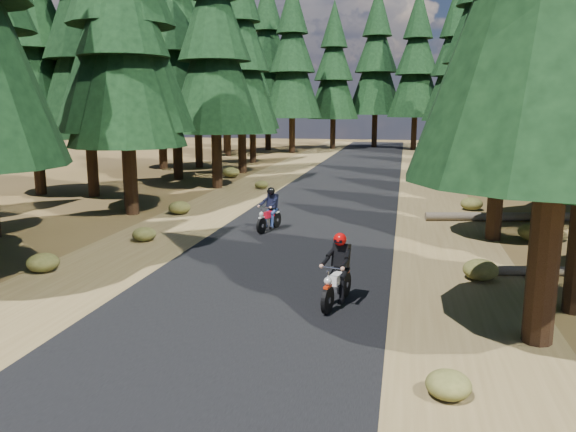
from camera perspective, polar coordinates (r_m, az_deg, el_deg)
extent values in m
plane|color=#443418|center=(14.87, -1.18, -5.25)|extent=(120.00, 120.00, 0.00)
cube|color=black|center=(19.62, 2.08, -1.22)|extent=(6.00, 100.00, 0.01)
cube|color=brown|center=(20.88, -10.46, -0.67)|extent=(3.20, 100.00, 0.01)
cube|color=brown|center=(19.41, 15.59, -1.77)|extent=(3.20, 100.00, 0.01)
cylinder|color=black|center=(10.57, 25.13, 3.23)|extent=(0.53, 0.53, 5.85)
cylinder|color=black|center=(22.69, -15.85, 6.83)|extent=(0.51, 0.51, 5.34)
cone|color=black|center=(22.72, -16.31, 15.26)|extent=(4.54, 4.54, 6.68)
cylinder|color=black|center=(18.71, 20.51, 4.48)|extent=(0.48, 0.48, 4.52)
cone|color=black|center=(18.63, 21.11, 13.13)|extent=(3.84, 3.84, 5.65)
cone|color=black|center=(18.84, 21.56, 19.30)|extent=(2.94, 2.94, 4.07)
cylinder|color=black|center=(23.57, -16.00, 8.29)|extent=(0.56, 0.56, 6.43)
cone|color=black|center=(23.75, -16.54, 18.00)|extent=(5.46, 5.46, 8.03)
cylinder|color=black|center=(21.94, 25.30, 6.72)|extent=(0.53, 0.53, 5.84)
cone|color=black|center=(22.03, 26.10, 16.21)|extent=(4.96, 4.96, 7.30)
cylinder|color=black|center=(27.85, -19.43, 7.55)|extent=(0.52, 0.52, 5.56)
cone|color=black|center=(27.90, -19.90, 14.69)|extent=(4.73, 4.73, 6.95)
cone|color=black|center=(28.20, -20.25, 19.75)|extent=(3.62, 3.62, 5.01)
cylinder|color=black|center=(29.43, -7.30, 8.39)|extent=(0.53, 0.53, 5.72)
cone|color=black|center=(29.49, -7.47, 15.34)|extent=(4.86, 4.86, 7.15)
cone|color=black|center=(29.80, -7.60, 20.28)|extent=(3.72, 3.72, 5.15)
cylinder|color=black|center=(28.30, 19.51, 6.52)|extent=(0.48, 0.48, 4.51)
cone|color=black|center=(28.25, 19.89, 12.22)|extent=(3.83, 3.83, 5.64)
cone|color=black|center=(28.38, 20.16, 16.31)|extent=(2.93, 2.93, 4.06)
cylinder|color=black|center=(33.39, -11.25, 9.13)|extent=(0.55, 0.55, 6.37)
cone|color=black|center=(33.51, -11.51, 15.94)|extent=(5.41, 5.41, 7.96)
cylinder|color=black|center=(31.58, 25.34, 8.29)|extent=(0.56, 0.56, 6.47)
cone|color=black|center=(31.72, 25.96, 15.59)|extent=(5.50, 5.50, 8.09)
cylinder|color=black|center=(36.16, -4.71, 8.85)|extent=(0.53, 0.53, 5.64)
cone|color=black|center=(36.20, -4.80, 14.43)|extent=(4.79, 4.79, 7.05)
cone|color=black|center=(36.44, -4.87, 18.42)|extent=(3.67, 3.67, 5.08)
cylinder|color=black|center=(33.87, 18.25, 8.36)|extent=(0.53, 0.53, 5.83)
cone|color=black|center=(33.93, 18.63, 14.51)|extent=(4.95, 4.95, 7.29)
cone|color=black|center=(34.22, 18.91, 18.88)|extent=(3.79, 3.79, 5.25)
cylinder|color=black|center=(39.73, -9.11, 8.80)|extent=(0.52, 0.52, 5.45)
cone|color=black|center=(39.75, -9.26, 13.71)|extent=(4.63, 4.63, 6.81)
cone|color=black|center=(39.95, -9.37, 17.22)|extent=(3.54, 3.54, 4.90)
cone|color=black|center=(40.29, -9.49, 20.69)|extent=(2.45, 2.45, 4.09)
cylinder|color=black|center=(39.00, 24.25, 7.33)|extent=(0.48, 0.48, 4.61)
cone|color=black|center=(38.97, 24.59, 11.55)|extent=(3.92, 3.92, 5.77)
cone|color=black|center=(39.08, 24.84, 14.59)|extent=(3.00, 3.00, 4.15)
cone|color=black|center=(39.30, 25.10, 17.60)|extent=(2.08, 2.08, 3.46)
cylinder|color=black|center=(42.93, -3.60, 8.39)|extent=(0.48, 0.48, 4.42)
cone|color=black|center=(42.90, -3.65, 12.08)|extent=(3.76, 3.76, 5.52)
cone|color=black|center=(42.98, -3.68, 14.73)|extent=(2.87, 2.87, 3.98)
cone|color=black|center=(43.15, -3.71, 17.36)|extent=(1.99, 1.99, 3.31)
cylinder|color=black|center=(42.65, 18.88, 8.71)|extent=(0.53, 0.53, 5.76)
cone|color=black|center=(42.70, 19.19, 13.54)|extent=(4.90, 4.90, 7.21)
cone|color=black|center=(42.91, 19.42, 17.00)|extent=(3.75, 3.75, 5.19)
cylinder|color=black|center=(49.06, -6.13, 8.87)|extent=(0.49, 0.49, 4.75)
cone|color=black|center=(49.04, -6.21, 12.33)|extent=(4.04, 4.04, 5.93)
cone|color=black|center=(49.14, -6.26, 14.82)|extent=(3.09, 3.09, 4.27)
cone|color=black|center=(49.33, -6.31, 17.30)|extent=(2.14, 2.14, 3.56)
cylinder|color=black|center=(47.05, 24.06, 8.45)|extent=(0.53, 0.53, 5.66)
cone|color=black|center=(47.09, 24.41, 12.74)|extent=(4.81, 4.81, 7.07)
cone|color=black|center=(47.27, 24.66, 15.82)|extent=(3.68, 3.68, 5.09)
cone|color=black|center=(47.60, 24.92, 18.86)|extent=(2.55, 2.55, 4.24)
cylinder|color=black|center=(29.48, -24.21, 7.80)|extent=(0.54, 0.54, 6.00)
cone|color=black|center=(29.57, -24.80, 15.06)|extent=(5.10, 5.10, 7.50)
cylinder|color=black|center=(39.41, -12.71, 9.35)|extent=(0.56, 0.56, 6.40)
cone|color=black|center=(39.51, -12.96, 15.16)|extent=(5.44, 5.44, 8.00)
cone|color=black|center=(39.84, -13.15, 19.28)|extent=(4.16, 4.16, 5.76)
cylinder|color=black|center=(41.11, 25.82, 8.31)|extent=(0.54, 0.54, 6.00)
cone|color=black|center=(41.18, 26.26, 13.52)|extent=(5.10, 5.10, 7.50)
cone|color=black|center=(41.43, 26.59, 17.23)|extent=(3.90, 3.90, 5.40)
cylinder|color=black|center=(51.93, 0.42, 9.95)|extent=(0.56, 0.56, 6.40)
cone|color=black|center=(52.01, 0.42, 14.37)|extent=(5.44, 5.44, 8.00)
cone|color=black|center=(52.26, 0.43, 17.52)|extent=(4.16, 4.16, 5.76)
cone|color=black|center=(52.66, 0.43, 20.63)|extent=(2.88, 2.88, 4.80)
cylinder|color=black|center=(51.06, 16.22, 9.28)|extent=(0.54, 0.54, 6.00)
cone|color=black|center=(51.12, 16.45, 13.48)|extent=(5.10, 5.10, 7.50)
cone|color=black|center=(51.32, 16.62, 16.49)|extent=(3.90, 3.90, 5.40)
cone|color=black|center=(51.67, 16.80, 19.46)|extent=(2.70, 2.70, 4.50)
cylinder|color=black|center=(55.51, -2.05, 10.22)|extent=(0.57, 0.57, 6.80)
cone|color=black|center=(55.61, -2.08, 14.61)|extent=(5.78, 5.78, 8.50)
cone|color=black|center=(55.89, -2.10, 17.74)|extent=(4.42, 4.42, 6.12)
cone|color=black|center=(56.33, -2.13, 20.83)|extent=(3.06, 3.06, 5.10)
cylinder|color=black|center=(54.34, 19.19, 9.40)|extent=(0.56, 0.56, 6.40)
cone|color=black|center=(54.42, 19.47, 13.61)|extent=(5.44, 5.44, 8.00)
cone|color=black|center=(54.66, 19.67, 16.62)|extent=(4.16, 4.16, 5.76)
cone|color=black|center=(55.04, 19.87, 19.59)|extent=(2.88, 2.88, 4.80)
cylinder|color=black|center=(57.38, 4.60, 9.82)|extent=(0.54, 0.54, 6.00)
cone|color=black|center=(57.42, 4.66, 13.57)|extent=(5.10, 5.10, 7.50)
cone|color=black|center=(57.61, 4.70, 16.25)|extent=(3.90, 3.90, 5.40)
cone|color=black|center=(57.92, 4.74, 18.91)|extent=(2.70, 2.70, 4.50)
cylinder|color=black|center=(56.92, 12.73, 9.78)|extent=(0.56, 0.56, 6.40)
cone|color=black|center=(57.00, 12.91, 13.80)|extent=(5.44, 5.44, 8.00)
cone|color=black|center=(57.22, 13.04, 16.68)|extent=(4.16, 4.16, 5.76)
cone|color=black|center=(57.59, 13.17, 19.53)|extent=(2.88, 2.88, 4.80)
cylinder|color=black|center=(60.00, 8.82, 10.16)|extent=(0.57, 0.57, 6.80)
cone|color=black|center=(60.10, 8.94, 14.22)|extent=(5.78, 5.78, 8.50)
cone|color=black|center=(60.35, 9.03, 17.12)|extent=(4.42, 4.42, 6.12)
cone|color=black|center=(60.76, 9.13, 19.98)|extent=(3.06, 3.06, 5.10)
cylinder|color=black|center=(52.49, -6.33, 9.46)|extent=(0.52, 0.52, 5.60)
cone|color=black|center=(52.52, -6.41, 13.28)|extent=(4.76, 4.76, 7.00)
cone|color=black|center=(52.68, -6.47, 16.02)|extent=(3.64, 3.64, 5.04)
cone|color=black|center=(52.96, -6.53, 18.74)|extent=(2.52, 2.52, 4.20)
cylinder|color=black|center=(50.88, 23.13, 8.84)|extent=(0.54, 0.54, 6.00)
cone|color=black|center=(50.93, 23.46, 13.05)|extent=(5.10, 5.10, 7.50)
cone|color=black|center=(51.14, 23.70, 16.06)|extent=(3.90, 3.90, 5.40)
cone|color=black|center=(51.48, 23.94, 19.04)|extent=(2.70, 2.70, 4.50)
cylinder|color=#4C4233|center=(22.28, 20.75, -0.06)|extent=(5.50, 1.39, 0.32)
cylinder|color=#4C4233|center=(15.72, 26.24, -5.06)|extent=(3.44, 0.78, 0.24)
ellipsoid|color=#474C1E|center=(22.54, -10.96, 0.83)|extent=(0.86, 0.86, 0.52)
ellipsoid|color=#474C1E|center=(19.29, 23.74, -1.51)|extent=(0.98, 0.98, 0.59)
ellipsoid|color=#474C1E|center=(14.55, 18.98, -5.18)|extent=(0.85, 0.85, 0.51)
ellipsoid|color=#474C1E|center=(8.82, 15.98, -16.15)|extent=(0.67, 0.67, 0.40)
ellipsoid|color=#474C1E|center=(15.74, -23.64, -4.36)|extent=(0.80, 0.80, 0.48)
ellipsoid|color=#474C1E|center=(28.73, 19.82, 2.64)|extent=(1.01, 1.01, 0.61)
ellipsoid|color=#474C1E|center=(18.26, -14.41, -1.80)|extent=(0.74, 0.74, 0.44)
ellipsoid|color=#474C1E|center=(24.17, 18.16, 1.19)|extent=(0.89, 0.89, 0.53)
ellipsoid|color=#474C1E|center=(29.12, -2.71, 3.20)|extent=(0.70, 0.70, 0.42)
ellipsoid|color=#474C1E|center=(34.79, 17.63, 3.97)|extent=(0.69, 0.69, 0.41)
ellipsoid|color=#474C1E|center=(33.95, -5.81, 4.44)|extent=(1.02, 1.02, 0.61)
cube|color=black|center=(11.85, 5.04, -4.25)|extent=(0.38, 0.28, 0.50)
sphere|color=#C00807|center=(11.76, 5.07, -2.53)|extent=(0.33, 0.33, 0.28)
cube|color=black|center=(19.00, -1.93, 1.44)|extent=(0.37, 0.28, 0.48)
sphere|color=black|center=(18.94, -1.94, 2.48)|extent=(0.33, 0.33, 0.27)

